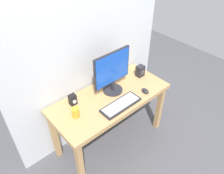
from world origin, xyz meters
name	(u,v)px	position (x,y,z in m)	size (l,w,h in m)	color
ground_plane	(110,139)	(0.00, 0.00, 0.00)	(6.00, 6.00, 0.00)	#4C4C51
wall_back	(86,21)	(0.00, 0.35, 1.50)	(2.02, 0.04, 3.00)	silver
desk	(110,103)	(0.00, 0.00, 0.65)	(1.35, 0.61, 0.74)	tan
monitor	(112,71)	(0.09, 0.07, 1.00)	(0.47, 0.22, 0.49)	#232328
keyboard_primary	(121,105)	(-0.01, -0.18, 0.75)	(0.46, 0.17, 0.03)	#232328
mouse	(145,91)	(0.34, -0.21, 0.76)	(0.06, 0.10, 0.04)	#232328
speaker_right	(140,71)	(0.53, 0.05, 0.81)	(0.09, 0.08, 0.14)	#232328
audio_controller	(73,100)	(-0.37, 0.17, 0.80)	(0.07, 0.07, 0.12)	black
coffee_mug	(76,113)	(-0.45, 0.00, 0.79)	(0.08, 0.08, 0.11)	orange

